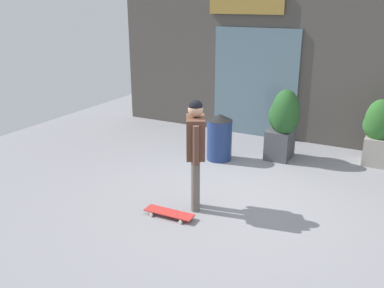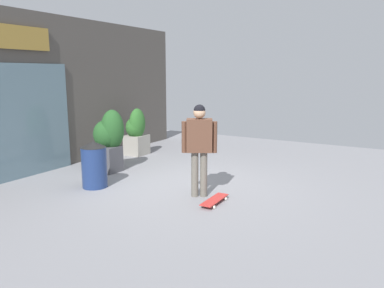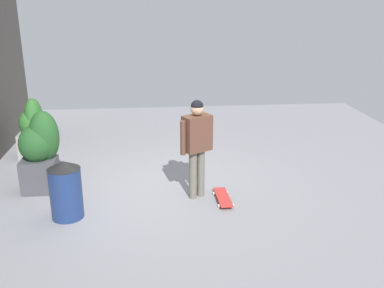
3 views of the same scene
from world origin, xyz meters
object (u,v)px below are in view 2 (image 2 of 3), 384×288
Objects in this scene: skateboard at (214,200)px; planter_box_right at (136,132)px; planter_box_left at (109,139)px; skateboarder at (199,141)px; trash_bin at (94,164)px.

skateboard is 4.37m from planter_box_right.
skateboarder is at bearing -101.46° from planter_box_left.
skateboard is at bearing -123.86° from planter_box_right.
skateboarder is 1.07m from skateboard.
planter_box_right is (2.41, 3.60, 0.57)m from skateboard.
skateboarder is 2.19m from trash_bin.
planter_box_left is 1.25m from trash_bin.
skateboard is at bearing -82.40° from trash_bin.
planter_box_right is 1.39× the size of trash_bin.
skateboarder is 1.82× the size of trash_bin.
planter_box_right is at bearing 18.04° from planter_box_left.
planter_box_left reaches higher than trash_bin.
skateboard is (-0.21, -0.42, -0.97)m from skateboarder.
trash_bin is (-0.54, 2.05, -0.57)m from skateboarder.
skateboard is 0.82× the size of trash_bin.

